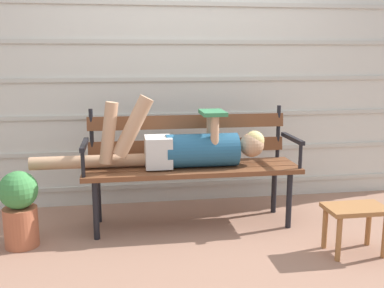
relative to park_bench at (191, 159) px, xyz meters
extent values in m
plane|color=#936B56|center=(0.00, -0.24, -0.52)|extent=(12.00, 12.00, 0.00)
cube|color=beige|center=(0.00, 0.57, 0.60)|extent=(4.65, 0.06, 2.23)
cube|color=#B7B7AD|center=(0.00, 0.53, -0.36)|extent=(4.65, 0.02, 0.04)
cube|color=#B7B7AD|center=(0.00, 0.53, -0.04)|extent=(4.65, 0.02, 0.04)
cube|color=#B7B7AD|center=(0.00, 0.53, 0.28)|extent=(4.65, 0.02, 0.04)
cube|color=#B7B7AD|center=(0.00, 0.53, 0.60)|extent=(4.65, 0.02, 0.04)
cube|color=#B7B7AD|center=(0.00, 0.53, 0.92)|extent=(4.65, 0.02, 0.04)
cube|color=#B7B7AD|center=(0.00, 0.53, 1.23)|extent=(4.65, 0.02, 0.04)
cube|color=brown|center=(0.00, -0.22, -0.06)|extent=(1.66, 0.14, 0.04)
cube|color=brown|center=(0.00, -0.07, -0.06)|extent=(1.66, 0.14, 0.04)
cube|color=brown|center=(0.00, 0.08, -0.06)|extent=(1.66, 0.14, 0.04)
cube|color=brown|center=(0.00, 0.15, 0.08)|extent=(1.60, 0.05, 0.11)
cube|color=brown|center=(0.00, 0.15, 0.28)|extent=(1.60, 0.05, 0.11)
cylinder|color=black|center=(-0.77, 0.15, 0.18)|extent=(0.03, 0.03, 0.44)
cylinder|color=black|center=(0.77, 0.15, 0.18)|extent=(0.03, 0.03, 0.44)
cylinder|color=black|center=(-0.73, -0.24, -0.30)|extent=(0.04, 0.04, 0.44)
cylinder|color=black|center=(0.73, -0.24, -0.30)|extent=(0.04, 0.04, 0.44)
cylinder|color=black|center=(-0.73, 0.11, -0.30)|extent=(0.04, 0.04, 0.44)
cylinder|color=black|center=(0.73, 0.11, -0.30)|extent=(0.04, 0.04, 0.44)
cube|color=black|center=(-0.81, -0.07, 0.16)|extent=(0.04, 0.42, 0.03)
cylinder|color=black|center=(-0.81, -0.24, 0.06)|extent=(0.03, 0.03, 0.20)
cube|color=black|center=(0.81, -0.07, 0.16)|extent=(0.04, 0.42, 0.03)
cylinder|color=black|center=(0.81, -0.24, 0.06)|extent=(0.03, 0.03, 0.20)
cylinder|color=#23567A|center=(0.08, -0.07, 0.08)|extent=(0.55, 0.26, 0.26)
cube|color=silver|center=(-0.26, -0.07, 0.08)|extent=(0.20, 0.24, 0.23)
sphere|color=tan|center=(0.47, -0.07, 0.11)|extent=(0.19, 0.19, 0.19)
sphere|color=#E0C67A|center=(0.49, -0.07, 0.15)|extent=(0.16, 0.16, 0.16)
cylinder|color=tan|center=(-0.45, -0.13, 0.29)|extent=(0.31, 0.11, 0.47)
cylinder|color=tan|center=(-0.62, -0.13, 0.25)|extent=(0.16, 0.09, 0.46)
cylinder|color=tan|center=(-0.78, -0.01, 0.01)|extent=(0.88, 0.10, 0.10)
cylinder|color=tan|center=(0.16, -0.15, 0.22)|extent=(0.06, 0.06, 0.27)
cylinder|color=tan|center=(0.16, 0.01, 0.22)|extent=(0.06, 0.06, 0.27)
cube|color=#337A4C|center=(0.16, -0.07, 0.37)|extent=(0.18, 0.25, 0.03)
cube|color=#9E6638|center=(1.01, -0.74, -0.20)|extent=(0.41, 0.26, 0.03)
cylinder|color=#9E6638|center=(0.84, -0.85, -0.37)|extent=(0.04, 0.04, 0.30)
cylinder|color=#9E6638|center=(0.84, -0.64, -0.37)|extent=(0.04, 0.04, 0.30)
cylinder|color=#9E6638|center=(1.17, -0.64, -0.37)|extent=(0.04, 0.04, 0.30)
cylinder|color=#AD5B3D|center=(-1.25, -0.28, -0.38)|extent=(0.23, 0.23, 0.28)
sphere|color=#3D8442|center=(-1.25, -0.28, -0.11)|extent=(0.26, 0.26, 0.26)
camera|label=1|loc=(-0.52, -3.40, 0.82)|focal=42.08mm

